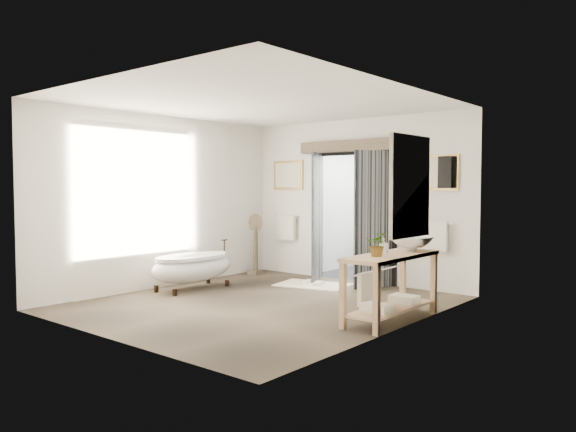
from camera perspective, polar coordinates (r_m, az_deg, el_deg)
The scene contains 13 objects.
ground_plane at distance 8.26m, azimuth -2.69°, elevation -8.85°, with size 5.00×5.00×0.00m, color brown.
room_shell at distance 8.03m, azimuth -3.50°, elevation 4.14°, with size 4.52×5.02×2.91m.
shower_room at distance 11.39m, azimuth 10.95°, elevation -1.05°, with size 2.22×2.01×2.51m.
back_wall_dressing at distance 9.93m, azimuth 6.34°, elevation 2.20°, with size 3.82×0.77×2.52m.
clawfoot_tub at distance 9.44m, azimuth -9.68°, elevation -5.08°, with size 0.71×1.59×0.77m.
vanity at distance 7.24m, azimuth 10.23°, elevation -6.52°, with size 0.57×1.60×0.85m.
pedestal_mirror at distance 10.88m, azimuth -3.32°, elevation -3.30°, with size 0.35×0.23×1.18m.
rug at distance 9.75m, azimuth 2.54°, elevation -6.99°, with size 1.20×0.80×0.01m, color beige.
slippers at distance 9.77m, azimuth 2.52°, elevation -6.76°, with size 0.42×0.29×0.05m.
basin at distance 7.55m, azimuth 12.44°, elevation -2.77°, with size 0.56×0.56×0.19m, color white.
plant at distance 6.86m, azimuth 9.11°, elevation -2.87°, with size 0.27×0.23×0.30m, color gray.
soap_bottle_a at distance 7.26m, azimuth 9.70°, elevation -2.99°, with size 0.09×0.09×0.19m, color gray.
soap_bottle_b at distance 7.68m, azimuth 12.36°, elevation -2.79°, with size 0.13×0.13×0.16m, color gray.
Camera 1 is at (5.45, -5.98, 1.69)m, focal length 35.00 mm.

